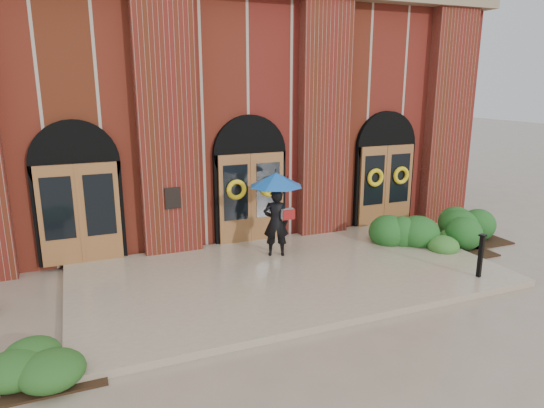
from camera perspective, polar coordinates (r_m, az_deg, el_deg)
ground at (r=11.65m, az=2.30°, el=-8.87°), size 90.00×90.00×0.00m
landing at (r=11.75m, az=2.00°, el=-8.27°), size 10.00×5.30×0.15m
church_building at (r=19.08m, az=-8.89°, el=10.83°), size 16.20×12.53×7.00m
man_with_umbrella at (r=12.33m, az=0.48°, el=0.71°), size 1.77×1.77×2.20m
metal_post at (r=12.21m, az=23.34°, el=-5.50°), size 0.17×0.17×1.03m
hedge_wall_right at (r=14.82m, az=19.79°, el=-2.84°), size 3.41×1.36×0.87m
hedge_front_left at (r=8.87m, az=-24.18°, el=-16.32°), size 1.37×1.17×0.48m
hedge_front_right at (r=14.34m, az=21.22°, el=-4.30°), size 1.43×1.23×0.51m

